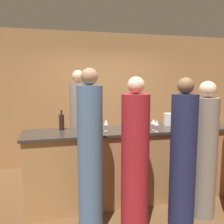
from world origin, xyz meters
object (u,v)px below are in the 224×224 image
object	(u,v)px
bartender	(79,131)
wine_bottle_0	(86,123)
guest_4	(204,154)
wine_bottle_1	(62,122)
guest_2	(90,158)
guest_1	(183,158)
ice_bucket	(169,119)
guest_3	(135,160)

from	to	relation	value
bartender	wine_bottle_0	world-z (taller)	bartender
guest_4	wine_bottle_1	bearing A→B (deg)	154.01
wine_bottle_0	wine_bottle_1	bearing A→B (deg)	152.44
wine_bottle_0	wine_bottle_1	world-z (taller)	wine_bottle_0
guest_2	wine_bottle_0	size ratio (longest dim) A/B	6.48
guest_4	wine_bottle_0	xyz separation A→B (m)	(-1.45, 0.69, 0.37)
guest_1	ice_bucket	xyz separation A→B (m)	(0.29, 0.96, 0.32)
guest_1	guest_4	bearing A→B (deg)	15.86
guest_1	guest_3	bearing A→B (deg)	174.85
wine_bottle_0	ice_bucket	xyz separation A→B (m)	(1.36, 0.15, -0.03)
guest_3	guest_4	xyz separation A→B (m)	(0.98, 0.05, -0.02)
guest_4	bartender	bearing A→B (deg)	134.22
bartender	guest_1	xyz separation A→B (m)	(1.08, -1.60, -0.07)
guest_2	guest_3	size ratio (longest dim) A/B	1.05
bartender	guest_2	distance (m)	1.49
wine_bottle_1	guest_3	bearing A→B (deg)	-49.07
ice_bucket	guest_2	bearing A→B (deg)	-149.34
guest_3	guest_1	bearing A→B (deg)	-5.15
bartender	wine_bottle_0	size ratio (longest dim) A/B	6.58
guest_1	guest_2	xyz separation A→B (m)	(-1.13, 0.11, 0.06)
bartender	ice_bucket	xyz separation A→B (m)	(1.37, -0.65, 0.25)
ice_bucket	guest_3	bearing A→B (deg)	-134.78
wine_bottle_1	wine_bottle_0	bearing A→B (deg)	-27.56
guest_3	ice_bucket	size ratio (longest dim) A/B	9.81
guest_1	ice_bucket	bearing A→B (deg)	73.10
wine_bottle_0	guest_3	bearing A→B (deg)	-58.12
bartender	guest_4	bearing A→B (deg)	134.22
guest_2	guest_4	distance (m)	1.51
bartender	ice_bucket	size ratio (longest dim) A/B	10.46
guest_3	guest_4	size ratio (longest dim) A/B	1.03
guest_1	guest_3	xyz separation A→B (m)	(-0.60, 0.05, 0.00)
guest_2	wine_bottle_0	world-z (taller)	guest_2
bartender	guest_1	world-z (taller)	bartender
bartender	guest_3	size ratio (longest dim) A/B	1.07
guest_1	wine_bottle_1	size ratio (longest dim) A/B	6.28
wine_bottle_1	ice_bucket	size ratio (longest dim) A/B	1.55
guest_3	wine_bottle_0	size ratio (longest dim) A/B	6.17
guest_1	guest_3	world-z (taller)	guest_3
wine_bottle_0	ice_bucket	size ratio (longest dim) A/B	1.59
wine_bottle_0	wine_bottle_1	distance (m)	0.38
wine_bottle_0	ice_bucket	bearing A→B (deg)	6.49
wine_bottle_0	guest_2	bearing A→B (deg)	-95.31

